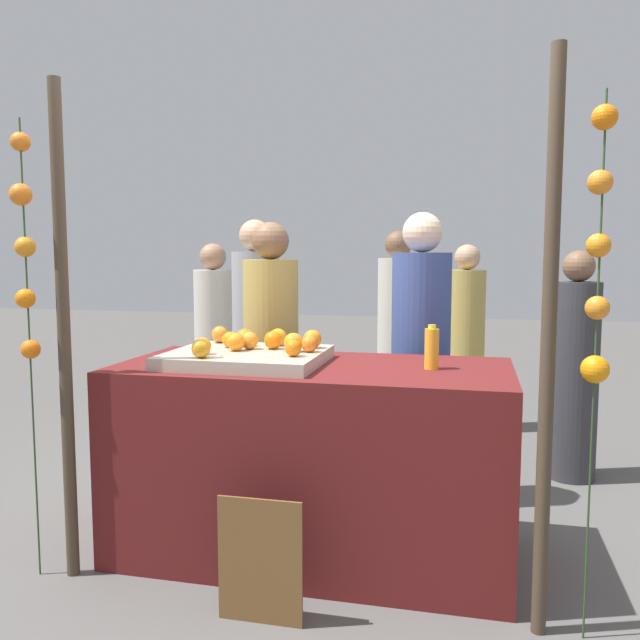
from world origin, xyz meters
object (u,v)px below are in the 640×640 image
Objects in this scene: juice_bottle at (432,348)px; chalkboard_sign at (261,562)px; orange_0 at (230,340)px; orange_1 at (273,340)px; stall_counter at (313,459)px; vendor_right at (420,370)px; vendor_left at (271,369)px.

chalkboard_sign is (-0.61, -0.66, -0.78)m from juice_bottle.
orange_1 reaches higher than orange_0.
juice_bottle is (0.56, 0.01, 0.56)m from stall_counter.
juice_bottle reaches higher than chalkboard_sign.
orange_1 is 0.44× the size of juice_bottle.
stall_counter is 23.40× the size of orange_0.
orange_1 is 1.01m from vendor_right.
orange_1 is at bearing -132.68° from vendor_right.
juice_bottle is (0.77, -0.04, -0.01)m from orange_1.
stall_counter is at bearing -7.94° from orange_0.
vendor_left is (-0.44, 0.73, 0.30)m from stall_counter.
juice_bottle is at bearing 47.12° from chalkboard_sign.
orange_0 is 1.17m from vendor_right.
juice_bottle reaches higher than orange_1.
orange_0 is at bearing -141.27° from vendor_right.
chalkboard_sign is 0.32× the size of vendor_left.
orange_0 is at bearing 118.65° from chalkboard_sign.
juice_bottle is at bearing -35.92° from vendor_left.
juice_bottle is 0.39× the size of chalkboard_sign.
orange_1 is 1.07m from chalkboard_sign.
stall_counter is 0.79m from juice_bottle.
vendor_left reaches higher than juice_bottle.
vendor_left reaches higher than orange_1.
orange_1 is 0.05× the size of vendor_right.
orange_1 reaches higher than stall_counter.
stall_counter is at bearing -14.62° from orange_1.
orange_0 is 1.00m from juice_bottle.
vendor_left is at bearing 105.51° from chalkboard_sign.
vendor_left is at bearing 108.23° from orange_1.
orange_1 is 0.78m from juice_bottle.
vendor_left is at bearing 144.08° from juice_bottle.
vendor_right is at bearing 59.90° from stall_counter.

